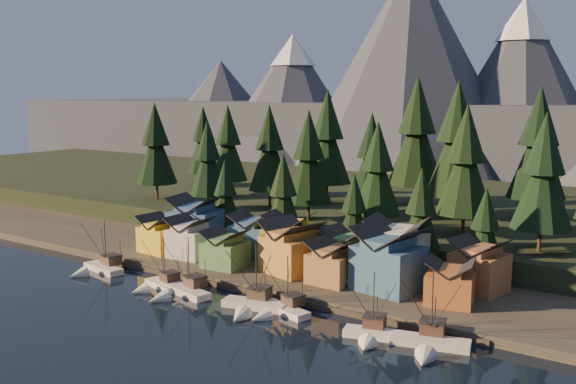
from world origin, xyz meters
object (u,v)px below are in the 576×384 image
Objects in this scene: boat_1 at (158,278)px; boat_6 at (429,335)px; boat_5 at (371,325)px; house_front_1 at (190,236)px; house_back_0 at (195,220)px; boat_3 at (252,298)px; boat_4 at (280,303)px; boat_0 at (98,262)px; boat_2 at (180,285)px; house_back_1 at (252,233)px; house_front_0 at (160,233)px.

boat_6 reaches higher than boat_1.
house_front_1 is (-49.13, 15.73, 3.72)m from boat_5.
boat_6 is 1.42× the size of house_front_1.
house_back_0 is (-55.07, 23.85, 5.05)m from boat_5.
house_front_1 is at bearing 138.20° from boat_3.
boat_4 is (4.80, 1.03, -0.22)m from boat_3.
boat_1 is (17.35, -1.02, -0.13)m from boat_0.
boat_2 reaches higher than house_front_1.
boat_6 is at bearing -36.05° from house_back_1.
boat_2 reaches higher than boat_0.
boat_3 is (14.74, 0.96, 0.06)m from boat_2.
boat_4 is 0.90× the size of house_back_0.
boat_5 reaches higher than boat_1.
boat_5 is at bearing -12.92° from boat_3.
boat_4 reaches higher than boat_1.
house_front_1 reaches higher than boat_1.
boat_5 is (59.76, -0.92, 0.05)m from boat_0.
boat_5 is (21.51, -0.19, 0.03)m from boat_3.
boat_4 is 1.28× the size of house_front_0.
house_front_0 is 0.96× the size of house_front_1.
boat_0 is 43.05m from boat_4.
house_back_0 is at bearing 141.50° from boat_5.
house_front_1 is at bearing 128.88° from boat_1.
boat_3 is at bearing -33.63° from house_front_1.
boat_1 is at bearing -42.60° from house_front_0.
boat_6 is at bearing -10.35° from boat_3.
house_back_1 is (-39.29, 23.73, 4.05)m from boat_5.
house_back_1 is at bearing 34.87° from house_front_1.
boat_1 is 17.64m from house_front_1.
boat_5 is at bearing 11.35° from boat_4.
boat_6 is (24.92, 0.04, 0.24)m from boat_4.
boat_4 is at bearing -42.65° from house_back_0.
boat_3 is 29.78m from house_back_1.
boat_0 reaches higher than boat_5.
house_back_1 reaches higher than house_front_0.
boat_0 is at bearing 166.49° from boat_3.
house_back_0 is (-38.36, 22.63, 5.30)m from boat_4.
boat_5 reaches higher than house_front_0.
house_front_0 is 8.88m from house_back_0.
boat_4 is 35.74m from house_front_1.
house_front_1 is at bearing 63.93° from boat_0.
boat_5 is at bearing 13.52° from boat_2.
boat_6 is 1.30× the size of house_back_1.
boat_0 is at bearing -129.92° from house_front_1.
boat_1 is 0.87× the size of house_back_0.
house_front_1 is 12.68m from house_back_1.
boat_0 is 1.20× the size of house_back_1.
house_front_0 is (-35.68, 15.19, 3.48)m from boat_3.
house_front_1 is 0.73× the size of house_back_0.
house_back_0 is (-33.55, 23.66, 5.08)m from boat_3.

